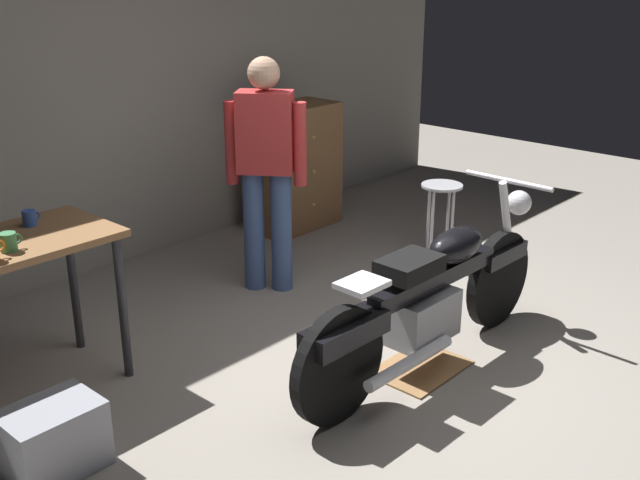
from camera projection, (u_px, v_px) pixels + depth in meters
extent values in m
plane|color=gray|center=(403.00, 375.00, 4.44)|extent=(12.00, 12.00, 0.00)
cube|color=gray|center=(107.00, 63.00, 5.67)|extent=(8.00, 0.12, 3.10)
cylinder|color=#2D2D33|center=(123.00, 308.00, 4.29)|extent=(0.05, 0.05, 0.86)
cylinder|color=#2D2D33|center=(73.00, 283.00, 4.62)|extent=(0.05, 0.05, 0.86)
cylinder|color=black|center=(498.00, 279.00, 4.96)|extent=(0.64, 0.08, 0.64)
cylinder|color=black|center=(338.00, 366.00, 3.90)|extent=(0.64, 0.08, 0.64)
cube|color=black|center=(500.00, 254.00, 4.90)|extent=(0.44, 0.15, 0.10)
cube|color=black|center=(345.00, 332.00, 3.88)|extent=(0.52, 0.19, 0.12)
cube|color=gray|center=(423.00, 317.00, 4.39)|extent=(0.44, 0.25, 0.28)
cube|color=black|center=(435.00, 278.00, 4.39)|extent=(1.10, 0.12, 0.10)
ellipsoid|color=black|center=(456.00, 245.00, 4.47)|extent=(0.44, 0.23, 0.20)
cube|color=black|center=(410.00, 266.00, 4.16)|extent=(0.36, 0.25, 0.10)
cube|color=silver|center=(362.00, 284.00, 3.88)|extent=(0.24, 0.20, 0.03)
cylinder|color=silver|center=(507.00, 229.00, 4.89)|extent=(0.26, 0.06, 0.68)
cylinder|color=silver|center=(508.00, 181.00, 4.74)|extent=(0.04, 0.60, 0.03)
sphere|color=silver|center=(519.00, 203.00, 4.92)|extent=(0.16, 0.16, 0.16)
cylinder|color=silver|center=(410.00, 362.00, 4.14)|extent=(0.70, 0.08, 0.07)
cylinder|color=#40588C|center=(281.00, 231.00, 5.47)|extent=(0.15, 0.15, 0.88)
cylinder|color=#40588C|center=(254.00, 230.00, 5.49)|extent=(0.15, 0.15, 0.88)
cube|color=#BF3333|center=(265.00, 132.00, 5.23)|extent=(0.40, 0.44, 0.56)
cylinder|color=#BF3333|center=(300.00, 144.00, 5.23)|extent=(0.09, 0.09, 0.58)
cylinder|color=#BF3333|center=(231.00, 143.00, 5.28)|extent=(0.09, 0.09, 0.58)
sphere|color=tan|center=(264.00, 73.00, 5.09)|extent=(0.22, 0.22, 0.22)
cylinder|color=#B2B2B7|center=(442.00, 186.00, 5.89)|extent=(0.32, 0.32, 0.02)
cylinder|color=#B2B2B7|center=(448.00, 221.00, 6.08)|extent=(0.02, 0.02, 0.62)
cylinder|color=#B2B2B7|center=(428.00, 222.00, 6.07)|extent=(0.02, 0.02, 0.62)
cylinder|color=#B2B2B7|center=(432.00, 228.00, 5.93)|extent=(0.02, 0.02, 0.62)
cylinder|color=#B2B2B7|center=(452.00, 228.00, 5.93)|extent=(0.02, 0.02, 0.62)
cube|color=brown|center=(294.00, 167.00, 6.73)|extent=(0.80, 0.44, 1.10)
sphere|color=tan|center=(313.00, 138.00, 6.48)|extent=(0.04, 0.04, 0.04)
sphere|color=tan|center=(313.00, 172.00, 6.58)|extent=(0.04, 0.04, 0.04)
sphere|color=tan|center=(314.00, 205.00, 6.68)|extent=(0.04, 0.04, 0.04)
cube|color=olive|center=(420.00, 368.00, 4.51)|extent=(0.56, 0.40, 0.01)
cube|color=gray|center=(53.00, 439.00, 3.56)|extent=(0.44, 0.32, 0.34)
cylinder|color=#3D7F4C|center=(8.00, 242.00, 3.81)|extent=(0.08, 0.08, 0.10)
torus|color=#3D7F4C|center=(17.00, 239.00, 3.84)|extent=(0.05, 0.01, 0.05)
cylinder|color=#2D51AD|center=(29.00, 218.00, 4.17)|extent=(0.07, 0.07, 0.09)
torus|color=#2D51AD|center=(36.00, 216.00, 4.20)|extent=(0.05, 0.01, 0.05)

